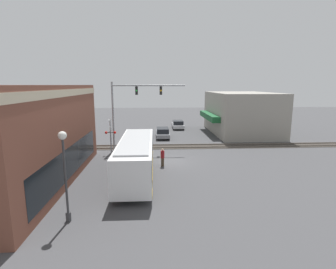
% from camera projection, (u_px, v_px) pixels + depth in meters
% --- Properties ---
extents(ground_plane, '(120.00, 120.00, 0.00)m').
position_uv_depth(ground_plane, '(169.00, 161.00, 25.08)').
color(ground_plane, '#424244').
extents(brick_building, '(16.95, 9.51, 7.20)m').
position_uv_depth(brick_building, '(3.00, 136.00, 18.75)').
color(brick_building, brown).
rests_on(brick_building, ground).
extents(shop_building, '(13.53, 9.73, 6.10)m').
position_uv_depth(shop_building, '(241.00, 113.00, 39.51)').
color(shop_building, gray).
rests_on(shop_building, ground).
extents(city_bus, '(10.97, 2.59, 3.04)m').
position_uv_depth(city_bus, '(136.00, 156.00, 20.61)').
color(city_bus, white).
rests_on(city_bus, ground).
extents(traffic_signal_gantry, '(0.42, 8.00, 7.55)m').
position_uv_depth(traffic_signal_gantry, '(132.00, 101.00, 28.53)').
color(traffic_signal_gantry, gray).
rests_on(traffic_signal_gantry, ground).
extents(crossing_signal, '(1.41, 1.18, 3.81)m').
position_uv_depth(crossing_signal, '(111.00, 133.00, 27.42)').
color(crossing_signal, gray).
rests_on(crossing_signal, ground).
extents(streetlamp, '(0.44, 0.44, 4.91)m').
position_uv_depth(streetlamp, '(65.00, 169.00, 13.56)').
color(streetlamp, '#38383A').
rests_on(streetlamp, ground).
extents(rail_track_near, '(2.60, 60.00, 0.15)m').
position_uv_depth(rail_track_near, '(166.00, 147.00, 30.96)').
color(rail_track_near, '#332D28').
rests_on(rail_track_near, ground).
extents(parked_car_grey, '(4.66, 1.82, 1.38)m').
position_uv_depth(parked_car_grey, '(163.00, 133.00, 36.27)').
color(parked_car_grey, slate).
rests_on(parked_car_grey, ground).
extents(parked_car_silver, '(4.26, 1.82, 1.39)m').
position_uv_depth(parked_car_silver, '(178.00, 125.00, 43.71)').
color(parked_car_silver, '#B7B7BC').
rests_on(parked_car_silver, ground).
extents(pedestrian_near_bus, '(0.34, 0.34, 1.62)m').
position_uv_depth(pedestrian_near_bus, '(163.00, 157.00, 23.46)').
color(pedestrian_near_bus, '#473828').
rests_on(pedestrian_near_bus, ground).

